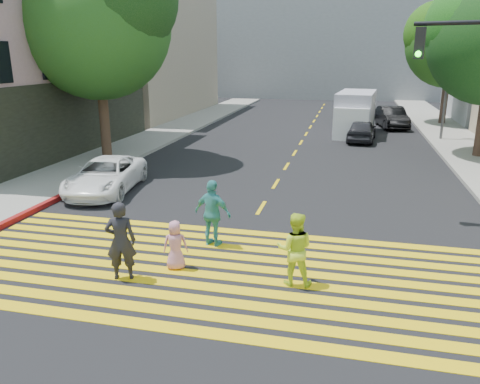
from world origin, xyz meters
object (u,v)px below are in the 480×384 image
(pedestrian_man, at_px, (121,241))
(white_van, at_px, (355,115))
(pedestrian_extra, at_px, (213,213))
(dark_car_parked, at_px, (392,117))
(tree_left, at_px, (98,15))
(silver_car, at_px, (357,105))
(pedestrian_woman, at_px, (295,249))
(white_sedan, at_px, (106,175))
(tree_right_far, at_px, (453,37))
(dark_car_near, at_px, (362,130))
(pedestrian_child, at_px, (175,245))

(pedestrian_man, relative_size, white_van, 0.32)
(pedestrian_extra, bearing_deg, dark_car_parked, -91.10)
(pedestrian_man, bearing_deg, tree_left, -79.30)
(dark_car_parked, bearing_deg, white_van, -135.29)
(silver_car, bearing_deg, pedestrian_man, 74.84)
(pedestrian_woman, xyz_separation_m, white_van, (1.23, 20.50, 0.41))
(pedestrian_man, height_order, white_sedan, pedestrian_man)
(white_sedan, xyz_separation_m, white_van, (8.71, 14.96, 0.62))
(pedestrian_extra, bearing_deg, silver_car, -83.34)
(pedestrian_woman, bearing_deg, pedestrian_man, 4.60)
(tree_right_far, relative_size, silver_car, 1.71)
(tree_left, relative_size, pedestrian_extra, 5.44)
(pedestrian_woman, xyz_separation_m, silver_car, (1.40, 30.75, -0.08))
(pedestrian_man, xyz_separation_m, pedestrian_woman, (3.72, 0.62, -0.08))
(pedestrian_woman, bearing_deg, tree_left, -51.08)
(tree_left, distance_m, dark_car_near, 15.12)
(white_van, bearing_deg, pedestrian_extra, -95.12)
(dark_car_parked, bearing_deg, tree_right_far, 21.70)
(pedestrian_child, bearing_deg, dark_car_near, -120.52)
(tree_left, xyz_separation_m, pedestrian_child, (7.31, -10.40, -5.84))
(pedestrian_woman, bearing_deg, pedestrian_extra, -40.41)
(pedestrian_man, bearing_deg, pedestrian_child, -161.01)
(pedestrian_child, distance_m, white_sedan, 7.18)
(tree_right_far, height_order, white_van, tree_right_far)
(dark_car_near, bearing_deg, pedestrian_man, 79.24)
(pedestrian_woman, xyz_separation_m, pedestrian_extra, (-2.30, 1.65, 0.06))
(white_sedan, bearing_deg, pedestrian_child, -57.03)
(pedestrian_woman, distance_m, dark_car_parked, 24.15)
(white_van, bearing_deg, dark_car_parked, 59.72)
(pedestrian_extra, height_order, silver_car, pedestrian_extra)
(tree_left, distance_m, white_van, 15.94)
(dark_car_near, bearing_deg, pedestrian_woman, 90.01)
(pedestrian_extra, distance_m, white_van, 19.18)
(dark_car_parked, relative_size, white_van, 0.76)
(tree_left, height_order, white_van, tree_left)
(silver_car, bearing_deg, tree_right_far, 135.72)
(tree_left, distance_m, pedestrian_extra, 13.03)
(pedestrian_extra, bearing_deg, tree_right_far, -97.55)
(tree_right_far, distance_m, pedestrian_extra, 26.72)
(tree_left, distance_m, dark_car_parked, 19.97)
(pedestrian_extra, bearing_deg, pedestrian_woman, 158.30)
(white_sedan, relative_size, silver_car, 0.86)
(pedestrian_child, relative_size, silver_car, 0.23)
(pedestrian_child, xyz_separation_m, pedestrian_extra, (0.45, 1.52, 0.29))
(silver_car, bearing_deg, white_van, 83.14)
(tree_left, xyz_separation_m, pedestrian_woman, (10.07, -10.53, -5.61))
(pedestrian_man, bearing_deg, dark_car_parked, -125.73)
(dark_car_parked, xyz_separation_m, white_van, (-2.43, -3.37, 0.52))
(white_sedan, bearing_deg, dark_car_near, 45.98)
(tree_left, distance_m, pedestrian_child, 13.99)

